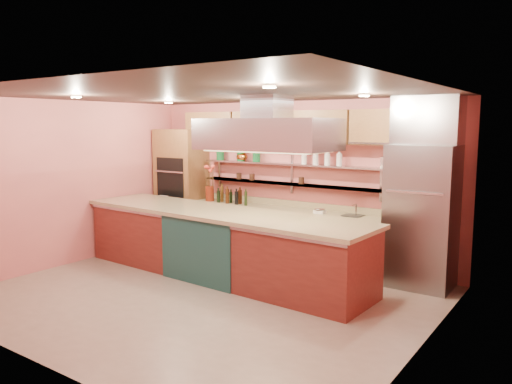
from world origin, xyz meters
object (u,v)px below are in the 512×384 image
Objects in this scene: flower_vase at (210,194)px; kitchen_scale at (320,210)px; refrigerator at (421,217)px; copper_kettle at (242,157)px; island at (219,243)px; green_canister at (256,157)px.

flower_vase is 2.37m from kitchen_scale.
copper_kettle is (-3.42, 0.23, 0.74)m from refrigerator.
flower_vase is 0.97m from copper_kettle.
flower_vase is at bearing 179.86° from refrigerator.
kitchen_scale is at bearing 52.92° from island.
copper_kettle is at bearing 180.00° from green_canister.
green_canister is at bearing 148.27° from kitchen_scale.
island is at bearing -152.78° from kitchen_scale.
flower_vase reaches higher than kitchen_scale.
refrigerator is 4.04m from flower_vase.
copper_kettle is (0.62, 0.22, 0.72)m from flower_vase.
refrigerator is 1.67m from kitchen_scale.
copper_kettle is at bearing 19.54° from flower_vase.
flower_vase is at bearing -160.46° from copper_kettle.
green_canister reaches higher than island.
refrigerator is 3.09m from island.
flower_vase is (-4.04, 0.01, 0.02)m from refrigerator.
green_canister reaches higher than flower_vase.
refrigerator is 11.96× the size of kitchen_scale.
refrigerator is 0.42× the size of island.
refrigerator is at bearing 27.87° from island.
island is 2.02m from green_canister.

